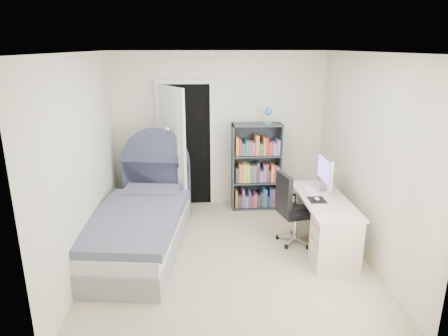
{
  "coord_description": "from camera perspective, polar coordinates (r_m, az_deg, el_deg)",
  "views": [
    {
      "loc": [
        -0.36,
        -4.57,
        2.57
      ],
      "look_at": [
        -0.03,
        0.22,
        1.09
      ],
      "focal_mm": 32.0,
      "sensor_mm": 36.0,
      "label": 1
    }
  ],
  "objects": [
    {
      "name": "room_shell",
      "position": [
        4.77,
        0.57,
        1.02
      ],
      "size": [
        3.5,
        3.7,
        2.6
      ],
      "color": "tan",
      "rests_on": "ground"
    },
    {
      "name": "door",
      "position": [
        6.32,
        -6.71,
        2.9
      ],
      "size": [
        0.92,
        0.73,
        2.06
      ],
      "color": "black",
      "rests_on": "ground"
    },
    {
      "name": "bed",
      "position": [
        5.4,
        -11.91,
        -7.96
      ],
      "size": [
        1.35,
        2.4,
        1.4
      ],
      "color": "gray",
      "rests_on": "ground"
    },
    {
      "name": "nightstand",
      "position": [
        6.52,
        -11.13,
        -3.14
      ],
      "size": [
        0.36,
        0.36,
        0.54
      ],
      "color": "#D7C384",
      "rests_on": "ground"
    },
    {
      "name": "floor_lamp",
      "position": [
        6.16,
        -8.12,
        -1.85
      ],
      "size": [
        0.21,
        0.21,
        1.44
      ],
      "color": "silver",
      "rests_on": "ground"
    },
    {
      "name": "bookcase",
      "position": [
        6.48,
        4.66,
        -0.32
      ],
      "size": [
        0.78,
        0.34,
        1.66
      ],
      "color": "#343F47",
      "rests_on": "ground"
    },
    {
      "name": "desk",
      "position": [
        5.41,
        13.92,
        -7.29
      ],
      "size": [
        0.57,
        1.43,
        1.17
      ],
      "color": "beige",
      "rests_on": "ground"
    },
    {
      "name": "office_chair",
      "position": [
        5.38,
        9.61,
        -5.31
      ],
      "size": [
        0.53,
        0.55,
        0.99
      ],
      "color": "silver",
      "rests_on": "ground"
    }
  ]
}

